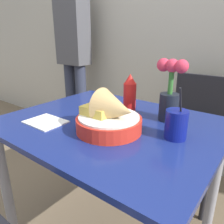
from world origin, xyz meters
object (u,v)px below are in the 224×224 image
(food_basket, at_px, (111,117))
(person_standing, at_px, (73,47))
(drink_cup, at_px, (176,125))
(ketchup_bottle, at_px, (130,94))
(flower_vase, at_px, (170,92))
(chair_far_window, at_px, (196,125))

(food_basket, bearing_deg, person_standing, 142.45)
(drink_cup, bearing_deg, ketchup_bottle, 153.51)
(flower_vase, height_order, person_standing, person_standing)
(drink_cup, relative_size, flower_vase, 0.74)
(ketchup_bottle, relative_size, drink_cup, 0.95)
(food_basket, xyz_separation_m, drink_cup, (0.23, 0.10, -0.01))
(person_standing, bearing_deg, food_basket, -37.55)
(ketchup_bottle, xyz_separation_m, flower_vase, (0.21, 0.01, 0.04))
(ketchup_bottle, bearing_deg, chair_far_window, 71.78)
(chair_far_window, xyz_separation_m, drink_cup, (0.12, -0.73, 0.27))
(drink_cup, height_order, flower_vase, flower_vase)
(chair_far_window, distance_m, flower_vase, 0.67)
(ketchup_bottle, height_order, flower_vase, flower_vase)
(food_basket, distance_m, person_standing, 1.48)
(person_standing, bearing_deg, drink_cup, -29.53)
(chair_far_window, bearing_deg, person_standing, 177.31)
(ketchup_bottle, height_order, person_standing, person_standing)
(chair_far_window, xyz_separation_m, person_standing, (-1.28, 0.06, 0.48))
(ketchup_bottle, relative_size, flower_vase, 0.70)
(ketchup_bottle, bearing_deg, food_basket, -73.05)
(chair_far_window, distance_m, drink_cup, 0.79)
(chair_far_window, distance_m, food_basket, 0.89)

